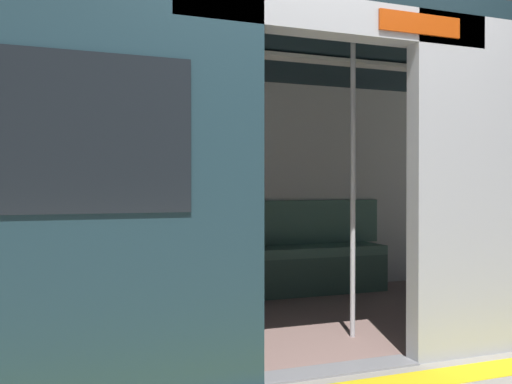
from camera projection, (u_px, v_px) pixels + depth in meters
name	position (u px, v px, depth m)	size (l,w,h in m)	color
ground_plane	(339.00, 370.00, 3.14)	(60.00, 60.00, 0.00)	gray
train_car	(258.00, 132.00, 4.16)	(6.40, 2.59, 2.23)	#ADAFB5
bench_seat	(229.00, 262.00, 5.08)	(3.24, 0.44, 0.46)	#4C7566
person_seated	(213.00, 228.00, 4.97)	(0.55, 0.67, 1.19)	pink
handbag	(166.00, 243.00, 4.92)	(0.26, 0.15, 0.17)	brown
book	(249.00, 247.00, 5.19)	(0.15, 0.22, 0.03)	gold
grab_pole_door	(238.00, 188.00, 3.48)	(0.04, 0.04, 2.09)	silver
grab_pole_far	(353.00, 188.00, 3.82)	(0.04, 0.04, 2.09)	silver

